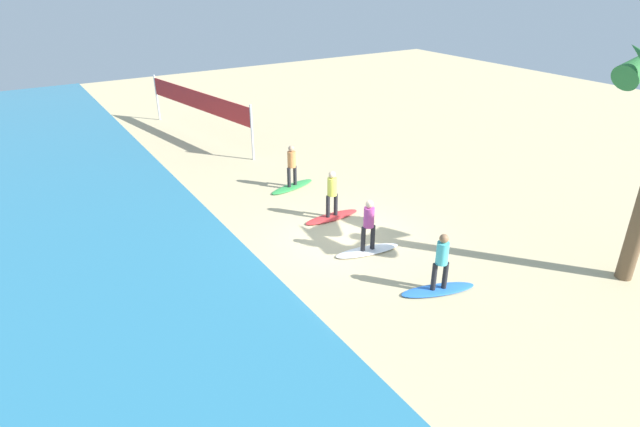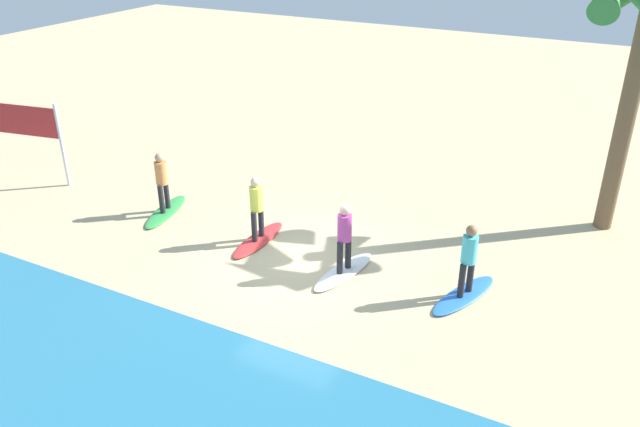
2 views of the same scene
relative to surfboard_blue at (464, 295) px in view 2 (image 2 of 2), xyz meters
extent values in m
plane|color=#CCB789|center=(3.82, 0.36, -0.04)|extent=(60.00, 60.00, 0.00)
ellipsoid|color=blue|center=(0.00, 0.00, 0.00)|extent=(1.19, 2.17, 0.09)
cylinder|color=#232328|center=(0.05, 0.15, 0.43)|extent=(0.14, 0.14, 0.78)
cylinder|color=#232328|center=(-0.05, -0.15, 0.43)|extent=(0.14, 0.14, 0.78)
cylinder|color=#4CC6D1|center=(0.00, 0.00, 1.14)|extent=(0.32, 0.32, 0.62)
sphere|color=#9E704C|center=(0.00, 0.00, 1.56)|extent=(0.24, 0.24, 0.24)
ellipsoid|color=white|center=(2.70, 0.33, 0.00)|extent=(0.93, 2.17, 0.09)
cylinder|color=#232328|center=(2.73, 0.48, 0.43)|extent=(0.14, 0.14, 0.78)
cylinder|color=#232328|center=(2.67, 0.17, 0.43)|extent=(0.14, 0.14, 0.78)
cylinder|color=#B74293|center=(2.70, 0.33, 1.14)|extent=(0.32, 0.32, 0.62)
sphere|color=beige|center=(2.70, 0.33, 1.56)|extent=(0.24, 0.24, 0.24)
ellipsoid|color=red|center=(5.24, -0.05, 0.00)|extent=(0.57, 2.10, 0.09)
cylinder|color=#232328|center=(5.24, 0.11, 0.43)|extent=(0.14, 0.14, 0.78)
cylinder|color=#232328|center=(5.24, -0.21, 0.43)|extent=(0.14, 0.14, 0.78)
cylinder|color=#E0E04C|center=(5.24, -0.05, 1.14)|extent=(0.32, 0.32, 0.62)
sphere|color=beige|center=(5.24, -0.05, 1.56)|extent=(0.24, 0.24, 0.24)
ellipsoid|color=green|center=(8.33, -0.23, 0.00)|extent=(1.04, 2.17, 0.09)
cylinder|color=#232328|center=(8.29, -0.07, 0.43)|extent=(0.14, 0.14, 0.78)
cylinder|color=#232328|center=(8.37, -0.38, 0.43)|extent=(0.14, 0.14, 0.78)
cylinder|color=#E58C4C|center=(8.33, -0.23, 1.14)|extent=(0.32, 0.32, 0.62)
sphere|color=tan|center=(8.33, -0.23, 1.56)|extent=(0.24, 0.24, 0.24)
cylinder|color=silver|center=(12.11, -0.37, 1.21)|extent=(0.10, 0.10, 2.50)
cylinder|color=brown|center=(-2.28, -4.88, 2.74)|extent=(0.44, 0.44, 5.58)
camera|label=1|loc=(-8.10, 8.89, 7.87)|focal=29.02mm
camera|label=2|loc=(-2.50, 11.50, 7.62)|focal=35.53mm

